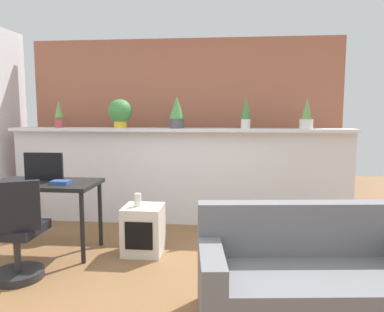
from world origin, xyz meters
name	(u,v)px	position (x,y,z in m)	size (l,w,h in m)	color
ground_plane	(145,296)	(0.00, 0.00, 0.00)	(12.00, 12.00, 0.00)	brown
divider_wall	(179,178)	(0.00, 2.00, 0.61)	(4.42, 0.16, 1.22)	silver
plant_shelf	(178,130)	(0.00, 1.96, 1.24)	(4.42, 0.32, 0.04)	silver
brick_wall_behind	(184,127)	(0.00, 2.60, 1.25)	(4.42, 0.10, 2.50)	#AD664C
potted_plant_0	(59,116)	(-1.60, 1.98, 1.42)	(0.12, 0.12, 0.36)	#B7474C
potted_plant_1	(120,112)	(-0.76, 1.97, 1.47)	(0.31, 0.31, 0.37)	gold
potted_plant_2	(177,112)	(-0.01, 1.93, 1.47)	(0.20, 0.20, 0.41)	#4C4C51
potted_plant_3	(246,112)	(0.86, 1.94, 1.47)	(0.12, 0.12, 0.41)	silver
potted_plant_4	(307,115)	(1.60, 1.94, 1.43)	(0.16, 0.16, 0.38)	silver
desk	(44,190)	(-1.25, 0.84, 0.67)	(1.10, 0.60, 0.75)	black
tv_monitor	(44,167)	(-1.29, 0.92, 0.90)	(0.42, 0.04, 0.30)	black
office_chair	(16,238)	(-1.17, 0.15, 0.39)	(0.52, 0.52, 0.91)	#262628
side_cube_shelf	(143,230)	(-0.22, 0.91, 0.25)	(0.40, 0.41, 0.50)	silver
vase_on_shelf	(138,200)	(-0.28, 0.91, 0.57)	(0.07, 0.07, 0.14)	silver
book_on_desk	(61,182)	(-1.02, 0.75, 0.77)	(0.18, 0.13, 0.04)	#2D4C8C
couch	(310,283)	(1.24, -0.23, 0.28)	(1.64, 0.94, 0.80)	slate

